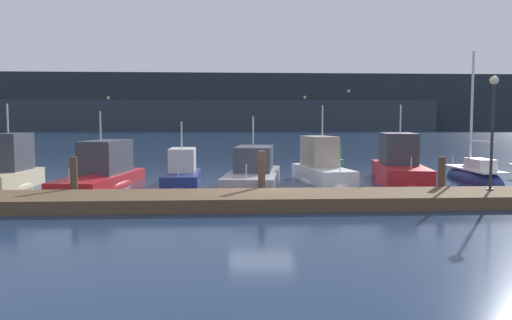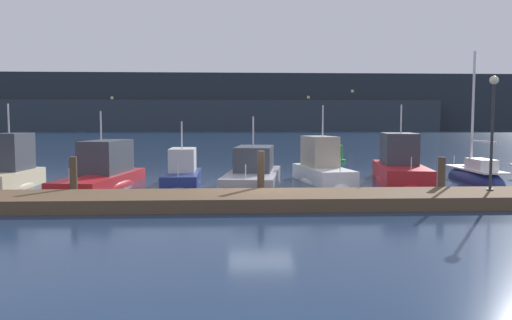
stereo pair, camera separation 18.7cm
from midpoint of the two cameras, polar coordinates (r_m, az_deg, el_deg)
name	(u,v)px [view 1 (the left image)]	position (r m, az deg, el deg)	size (l,w,h in m)	color
ground_plane	(262,198)	(19.36, 0.36, -4.41)	(400.00, 400.00, 0.00)	#192D4C
dock	(265,200)	(17.67, 0.72, -4.54)	(38.25, 2.80, 0.45)	brown
mooring_pile_1	(74,179)	(20.06, -20.36, -2.01)	(0.28, 0.28, 1.65)	#4C3D2D
mooring_pile_2	(262,175)	(19.21, 0.37, -1.70)	(0.28, 0.28, 1.85)	#4C3D2D
mooring_pile_3	(442,177)	(20.92, 20.21, -1.83)	(0.28, 0.28, 1.59)	#4C3D2D
motorboat_berth_2	(10,179)	(24.68, -26.49, -1.92)	(1.78, 4.75, 4.39)	beige
motorboat_berth_3	(102,179)	(23.98, -17.42, -2.11)	(3.24, 7.66, 4.11)	red
motorboat_berth_4	(182,179)	(23.53, -8.67, -2.19)	(1.78, 4.84, 3.54)	navy
motorboat_berth_5	(253,179)	(23.07, -0.56, -2.24)	(3.41, 7.34, 3.79)	gray
motorboat_berth_6	(322,173)	(24.63, 7.32, -1.51)	(2.64, 5.69, 4.26)	white
motorboat_berth_7	(399,173)	(25.43, 15.86, -1.49)	(3.45, 7.28, 4.46)	red
sailboat_berth_8	(474,179)	(26.95, 23.45, -2.04)	(1.59, 5.37, 7.19)	navy
channel_buoy	(335,152)	(37.03, 8.92, 0.86)	(1.27, 1.27, 1.83)	green
dock_lamppost	(493,115)	(20.12, 25.21, 4.73)	(0.32, 0.32, 4.18)	#2D2D33
hillside_backdrop	(225,105)	(156.40, -3.62, 6.34)	(240.00, 23.00, 17.21)	#232B33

